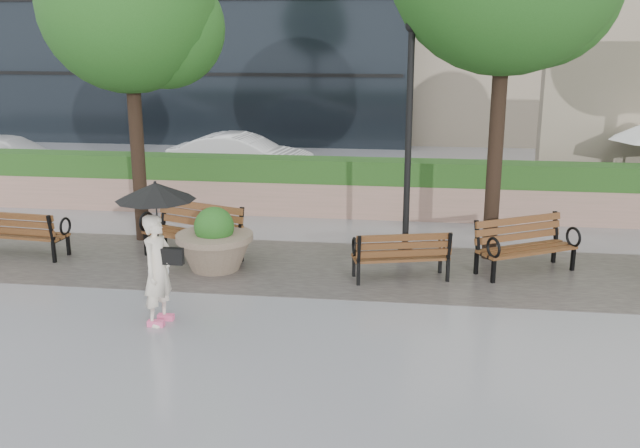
# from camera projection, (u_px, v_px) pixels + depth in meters

# --- Properties ---
(ground) EXTENTS (100.00, 100.00, 0.00)m
(ground) POSITION_uv_depth(u_px,v_px,m) (319.00, 335.00, 10.26)
(ground) COLOR gray
(ground) RESTS_ON ground
(cobble_strip) EXTENTS (28.00, 3.20, 0.01)m
(cobble_strip) POSITION_uv_depth(u_px,v_px,m) (341.00, 268.00, 13.13)
(cobble_strip) COLOR #383330
(cobble_strip) RESTS_ON ground
(hedge_wall) EXTENTS (24.00, 0.80, 1.35)m
(hedge_wall) POSITION_uv_depth(u_px,v_px,m) (359.00, 188.00, 16.78)
(hedge_wall) COLOR tan
(hedge_wall) RESTS_ON ground
(asphalt_street) EXTENTS (40.00, 7.00, 0.00)m
(asphalt_street) POSITION_uv_depth(u_px,v_px,m) (370.00, 182.00, 20.78)
(asphalt_street) COLOR black
(asphalt_street) RESTS_ON ground
(bench_0) EXTENTS (1.79, 0.85, 0.93)m
(bench_0) POSITION_uv_depth(u_px,v_px,m) (23.00, 243.00, 13.78)
(bench_0) COLOR brown
(bench_0) RESTS_ON ground
(bench_1) EXTENTS (2.08, 1.40, 1.04)m
(bench_1) POSITION_uv_depth(u_px,v_px,m) (193.00, 243.00, 13.63)
(bench_1) COLOR brown
(bench_1) RESTS_ON ground
(bench_2) EXTENTS (1.77, 1.06, 0.89)m
(bench_2) POSITION_uv_depth(u_px,v_px,m) (400.00, 265.00, 12.48)
(bench_2) COLOR brown
(bench_2) RESTS_ON ground
(bench_3) EXTENTS (1.93, 1.54, 0.98)m
(bench_3) POSITION_uv_depth(u_px,v_px,m) (525.00, 257.00, 12.84)
(bench_3) COLOR brown
(bench_3) RESTS_ON ground
(planter_left) EXTENTS (1.40, 1.40, 1.18)m
(planter_left) POSITION_uv_depth(u_px,v_px,m) (215.00, 245.00, 12.97)
(planter_left) COLOR #7F6B56
(planter_left) RESTS_ON ground
(lamppost) EXTENTS (0.28, 0.28, 4.44)m
(lamppost) POSITION_uv_depth(u_px,v_px,m) (408.00, 158.00, 13.14)
(lamppost) COLOR black
(lamppost) RESTS_ON ground
(tree_0) EXTENTS (3.52, 3.43, 6.46)m
(tree_0) POSITION_uv_depth(u_px,v_px,m) (137.00, 11.00, 13.85)
(tree_0) COLOR black
(tree_0) RESTS_ON ground
(car_left) EXTENTS (4.68, 2.24, 1.31)m
(car_left) POSITION_uv_depth(u_px,v_px,m) (9.00, 159.00, 20.73)
(car_left) COLOR silver
(car_left) RESTS_ON ground
(car_right) EXTENTS (4.28, 1.74, 1.38)m
(car_right) POSITION_uv_depth(u_px,v_px,m) (243.00, 158.00, 20.68)
(car_right) COLOR silver
(car_right) RESTS_ON ground
(pedestrian) EXTENTS (1.16, 1.16, 2.13)m
(pedestrian) POSITION_uv_depth(u_px,v_px,m) (157.00, 239.00, 10.37)
(pedestrian) COLOR #F1E2CA
(pedestrian) RESTS_ON ground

